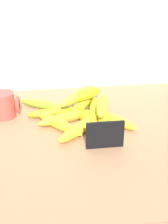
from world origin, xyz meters
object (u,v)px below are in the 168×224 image
Objects in this scene: banana_2 at (55,112)px; banana_6 at (66,118)px; banana_5 at (94,109)px; banana_3 at (59,124)px; coffee_mug at (5,105)px; banana_12 at (102,105)px; chalkboard_sign at (105,136)px; banana_0 at (115,120)px; banana_9 at (91,124)px; banana_4 at (44,104)px; banana_10 at (82,104)px; banana_1 at (103,116)px; banana_13 at (85,95)px; banana_7 at (81,128)px; banana_8 at (86,118)px; banana_11 at (79,95)px.

banana_6 is at bearing -53.23° from banana_2.
banana_3 is at bearing -143.80° from banana_5.
coffee_mug is 0.53× the size of banana_12.
banana_12 is (2.40, 16.57, 1.71)cm from chalkboard_sign.
banana_0 is at bearing -13.81° from banana_6.
banana_4 is at bearing 131.89° from banana_9.
banana_10 is (6.70, 8.97, 0.22)cm from banana_6.
banana_13 is (-4.79, 9.72, 4.08)cm from banana_1.
chalkboard_sign is 0.73× the size of banana_13.
chalkboard_sign is 0.54× the size of banana_3.
banana_7 is 1.37× the size of banana_13.
banana_8 is at bearing -17.53° from coffee_mug.
banana_7 and banana_10 have the same top height.
banana_3 is 9.65cm from banana_8.
banana_9 is at bearing -33.67° from banana_6.
banana_6 is at bearing -121.98° from banana_11.
banana_8 is at bearing -43.14° from banana_4.
banana_13 is at bearing 123.40° from banana_0.
banana_6 is 0.97× the size of banana_11.
banana_10 is at bearing 54.09° from banana_3.
coffee_mug is (-30.34, 23.71, 0.59)cm from chalkboard_sign.
chalkboard_sign is at bearing -59.38° from banana_6.
banana_9 is (-2.83, -10.72, -0.05)cm from banana_5.
banana_7 is at bearing -94.37° from banana_11.
banana_0 reaches higher than banana_9.
coffee_mug is at bearing -160.95° from banana_4.
banana_11 is at bearing 22.90° from banana_2.
banana_7 is 1.10× the size of banana_10.
banana_13 reaches higher than banana_7.
coffee_mug is 17.29cm from banana_2.
banana_9 is (0.99, -3.60, -0.29)cm from banana_8.
banana_7 is 17.63cm from banana_13.
banana_11 is (8.95, 3.78, 4.20)cm from banana_2.
banana_9 is (-4.76, -4.14, -0.20)cm from banana_1.
banana_2 is at bearing 126.77° from banana_6.
banana_11 is (-1.34, -0.38, 3.86)cm from banana_10.
banana_13 is (-8.38, 12.70, 4.18)cm from banana_0.
banana_11 reaches higher than banana_5.
chalkboard_sign is 25.85cm from banana_10.
banana_3 is 4.80cm from banana_6.
banana_7 is (7.68, -12.84, 0.31)cm from banana_2.
banana_3 is 1.09× the size of banana_10.
banana_6 is 10.91cm from banana_11.
banana_8 is 10.45cm from banana_10.
banana_13 is (10.29, 12.76, 4.14)cm from banana_3.
banana_4 and banana_9 have the same top height.
banana_3 is at bearing -123.88° from banana_6.
banana_10 is at bearing 15.85° from banana_11.
banana_12 is at bearing -51.47° from banana_11.
banana_10 is (-0.93, 14.05, 0.34)cm from banana_9.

